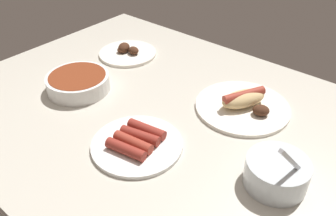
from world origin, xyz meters
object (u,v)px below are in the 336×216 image
at_px(plate_grilled_meat, 127,52).
at_px(bowl_chili, 78,82).
at_px(plate_sausages, 137,143).
at_px(plate_hotdog_assembled, 243,104).
at_px(bowl_coleslaw, 277,172).

bearing_deg(plate_grilled_meat, bowl_chili, -78.35).
relative_size(plate_sausages, bowl_chili, 1.19).
xyz_separation_m(plate_sausages, bowl_chili, (-0.31, 0.07, 0.02)).
height_order(plate_sausages, bowl_chili, bowl_chili).
xyz_separation_m(plate_sausages, plate_grilled_meat, (-0.36, 0.32, -0.00)).
bearing_deg(plate_grilled_meat, plate_hotdog_assembled, -3.16).
bearing_deg(plate_hotdog_assembled, bowl_coleslaw, -46.13).
xyz_separation_m(bowl_coleslaw, bowl_chili, (-0.61, -0.03, -0.01)).
bearing_deg(bowl_coleslaw, bowl_chili, -177.12).
xyz_separation_m(plate_grilled_meat, bowl_chili, (0.05, -0.25, 0.02)).
distance_m(plate_grilled_meat, bowl_chili, 0.26).
bearing_deg(plate_sausages, plate_hotdog_assembled, 68.73).
relative_size(bowl_coleslaw, plate_hotdog_assembled, 0.60).
bearing_deg(plate_grilled_meat, bowl_coleslaw, -18.52).
xyz_separation_m(plate_hotdog_assembled, plate_grilled_meat, (-0.48, 0.03, -0.01)).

